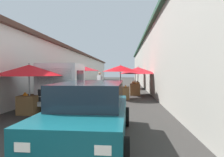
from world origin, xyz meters
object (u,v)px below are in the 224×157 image
object	(u,v)px
fruit_stall_far_left	(135,74)
hatchback_car	(91,111)
fruit_stall_near_left	(121,73)
fruit_stall_mid_lane	(138,73)
vendor_by_crates	(100,81)
parked_scooter	(77,88)
delivery_truck	(67,86)
fruit_stall_far_right	(82,73)
plastic_stool	(80,88)
fruit_stall_near_right	(29,75)

from	to	relation	value
fruit_stall_far_left	hatchback_car	bearing A→B (deg)	172.86
fruit_stall_far_left	fruit_stall_near_left	bearing A→B (deg)	170.28
fruit_stall_mid_lane	hatchback_car	size ratio (longest dim) A/B	0.72
vendor_by_crates	parked_scooter	world-z (taller)	vendor_by_crates
fruit_stall_near_left	hatchback_car	xyz separation A→B (m)	(-7.07, 0.55, -0.93)
fruit_stall_near_left	delivery_truck	size ratio (longest dim) A/B	0.47
fruit_stall_far_right	delivery_truck	world-z (taller)	fruit_stall_far_right
fruit_stall_mid_lane	plastic_stool	distance (m)	5.12
hatchback_car	delivery_truck	distance (m)	4.66
fruit_stall_mid_lane	fruit_stall_near_right	xyz separation A→B (m)	(-6.46, 4.70, -0.06)
fruit_stall_far_left	vendor_by_crates	world-z (taller)	fruit_stall_far_left
fruit_stall_mid_lane	delivery_truck	distance (m)	6.14
fruit_stall_mid_lane	plastic_stool	world-z (taller)	fruit_stall_mid_lane
fruit_stall_far_left	parked_scooter	bearing A→B (deg)	137.33
fruit_stall_mid_lane	fruit_stall_near_right	distance (m)	7.99
fruit_stall_far_left	plastic_stool	bearing A→B (deg)	128.25
fruit_stall_far_right	fruit_stall_far_left	bearing A→B (deg)	-29.33
delivery_truck	plastic_stool	world-z (taller)	delivery_truck
vendor_by_crates	plastic_stool	bearing A→B (deg)	87.25
fruit_stall_far_left	fruit_stall_mid_lane	distance (m)	5.32
fruit_stall_near_right	vendor_by_crates	size ratio (longest dim) A/B	1.59
vendor_by_crates	parked_scooter	xyz separation A→B (m)	(-1.26, 1.61, -0.54)
fruit_stall_near_left	fruit_stall_mid_lane	bearing A→B (deg)	-30.34
fruit_stall_far_left	delivery_truck	world-z (taller)	fruit_stall_far_left
fruit_stall_mid_lane	vendor_by_crates	xyz separation A→B (m)	(1.46, 3.01, -0.68)
vendor_by_crates	parked_scooter	distance (m)	2.12
fruit_stall_far_left	hatchback_car	xyz separation A→B (m)	(-14.36, 1.80, -0.81)
fruit_stall_far_left	parked_scooter	distance (m)	7.04
fruit_stall_near_left	parked_scooter	xyz separation A→B (m)	(2.17, 3.47, -1.22)
fruit_stall_near_right	plastic_stool	bearing A→B (deg)	-0.11
fruit_stall_far_left	fruit_stall_mid_lane	xyz separation A→B (m)	(-5.31, 0.09, 0.12)
fruit_stall_far_left	fruit_stall_mid_lane	bearing A→B (deg)	178.99
fruit_stall_far_left	fruit_stall_far_right	bearing A→B (deg)	150.67
fruit_stall_mid_lane	vendor_by_crates	bearing A→B (deg)	64.10
fruit_stall_far_right	parked_scooter	distance (m)	2.30
fruit_stall_near_left	hatchback_car	distance (m)	7.15
fruit_stall_far_left	plastic_stool	distance (m)	6.21
fruit_stall_mid_lane	fruit_stall_near_right	size ratio (longest dim) A/B	1.06
fruit_stall_near_left	fruit_stall_near_right	world-z (taller)	fruit_stall_near_left
fruit_stall_far_left	delivery_truck	distance (m)	10.86
hatchback_car	vendor_by_crates	size ratio (longest dim) A/B	2.31
fruit_stall_near_right	plastic_stool	distance (m)	8.10
fruit_stall_far_right	parked_scooter	bearing A→B (deg)	25.74
fruit_stall_far_left	fruit_stall_near_right	xyz separation A→B (m)	(-11.77, 4.80, 0.06)
hatchback_car	fruit_stall_far_right	bearing A→B (deg)	15.44
fruit_stall_far_right	fruit_stall_near_left	xyz separation A→B (m)	(-0.41, -2.62, 0.02)
fruit_stall_far_left	fruit_stall_mid_lane	size ratio (longest dim) A/B	0.85
fruit_stall_mid_lane	parked_scooter	bearing A→B (deg)	87.52
fruit_stall_near_right	fruit_stall_far_left	bearing A→B (deg)	-22.18
vendor_by_crates	fruit_stall_far_left	bearing A→B (deg)	-38.90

